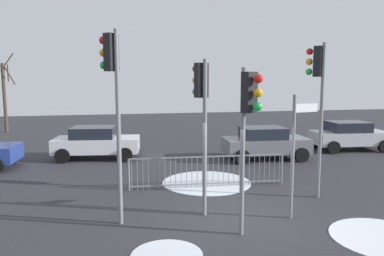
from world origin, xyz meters
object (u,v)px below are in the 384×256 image
at_px(traffic_light_rear_left, 202,102).
at_px(traffic_light_mid_right, 318,86).
at_px(direction_sign_post, 295,150).
at_px(car_white_mid, 96,142).
at_px(car_silver_far, 349,135).
at_px(traffic_light_foreground_right, 248,114).
at_px(traffic_light_mid_left, 113,84).
at_px(bare_tree_left, 4,94).
at_px(car_grey_trailing, 265,142).

distance_m(traffic_light_rear_left, traffic_light_mid_right, 3.81).
height_order(direction_sign_post, car_white_mid, direction_sign_post).
xyz_separation_m(direction_sign_post, car_silver_far, (7.26, 8.03, -1.05)).
height_order(traffic_light_foreground_right, car_white_mid, traffic_light_foreground_right).
xyz_separation_m(traffic_light_mid_right, car_silver_far, (5.81, 6.54, -2.68)).
height_order(traffic_light_mid_left, bare_tree_left, bare_tree_left).
xyz_separation_m(traffic_light_mid_right, car_grey_trailing, (0.70, 5.42, -2.68)).
bearing_deg(car_white_mid, traffic_light_rear_left, -61.35).
height_order(traffic_light_rear_left, car_grey_trailing, traffic_light_rear_left).
relative_size(traffic_light_foreground_right, car_silver_far, 0.99).
bearing_deg(traffic_light_foreground_right, bare_tree_left, -91.21).
bearing_deg(car_silver_far, car_white_mid, -178.16).
height_order(traffic_light_foreground_right, direction_sign_post, traffic_light_foreground_right).
xyz_separation_m(traffic_light_mid_right, direction_sign_post, (-1.45, -1.49, -1.63)).
height_order(traffic_light_foreground_right, car_silver_far, traffic_light_foreground_right).
bearing_deg(traffic_light_rear_left, traffic_light_mid_right, -11.49).
bearing_deg(car_silver_far, car_grey_trailing, -163.09).
relative_size(direction_sign_post, car_white_mid, 0.82).
bearing_deg(traffic_light_rear_left, car_grey_trailing, 32.31).
relative_size(traffic_light_mid_right, bare_tree_left, 0.87).
height_order(traffic_light_rear_left, car_white_mid, traffic_light_rear_left).
height_order(car_silver_far, bare_tree_left, bare_tree_left).
xyz_separation_m(car_white_mid, car_silver_far, (12.65, -0.60, 0.00)).
xyz_separation_m(traffic_light_rear_left, bare_tree_left, (-9.58, 17.96, -0.41)).
bearing_deg(traffic_light_mid_right, car_silver_far, -0.28).
bearing_deg(bare_tree_left, car_white_mid, -57.45).
relative_size(car_silver_far, bare_tree_left, 0.73).
xyz_separation_m(direction_sign_post, car_white_mid, (-5.38, 8.63, -1.05)).
distance_m(traffic_light_foreground_right, traffic_light_mid_left, 3.36).
xyz_separation_m(traffic_light_mid_left, direction_sign_post, (4.54, -0.63, -1.71)).
distance_m(traffic_light_rear_left, car_white_mid, 8.71).
relative_size(traffic_light_mid_right, car_grey_trailing, 1.21).
relative_size(car_white_mid, car_silver_far, 1.01).
height_order(traffic_light_rear_left, bare_tree_left, bare_tree_left).
bearing_deg(traffic_light_mid_left, car_white_mid, 48.06).
height_order(direction_sign_post, car_grey_trailing, direction_sign_post).
bearing_deg(traffic_light_mid_left, traffic_light_rear_left, -43.17).
height_order(traffic_light_mid_right, car_grey_trailing, traffic_light_mid_right).
bearing_deg(traffic_light_mid_left, traffic_light_mid_right, -39.78).
relative_size(car_grey_trailing, bare_tree_left, 0.72).
relative_size(traffic_light_mid_right, direction_sign_post, 1.45).
bearing_deg(traffic_light_mid_right, traffic_light_foreground_right, 168.75).
height_order(car_grey_trailing, bare_tree_left, bare_tree_left).
relative_size(traffic_light_foreground_right, direction_sign_post, 1.20).
bearing_deg(car_white_mid, direction_sign_post, -51.07).
distance_m(traffic_light_foreground_right, traffic_light_mid_right, 3.90).
bearing_deg(car_grey_trailing, traffic_light_rear_left, -123.05).
bearing_deg(bare_tree_left, direction_sign_post, -57.72).
bearing_deg(car_grey_trailing, traffic_light_mid_right, -94.36).
xyz_separation_m(car_grey_trailing, car_silver_far, (5.11, 1.12, 0.00)).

